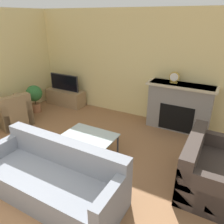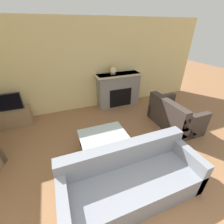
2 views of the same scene
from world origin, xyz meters
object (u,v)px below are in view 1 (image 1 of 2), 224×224
at_px(mantel_clock, 174,77).
at_px(couch_sectional, 54,179).
at_px(coffee_table, 88,138).
at_px(tv, 64,82).
at_px(couch_loveseat, 209,171).
at_px(armchair_by_window, 13,113).
at_px(potted_plant, 34,95).

bearing_deg(mantel_clock, couch_sectional, -106.33).
relative_size(coffee_table, mantel_clock, 3.84).
bearing_deg(tv, couch_loveseat, -21.33).
bearing_deg(tv, armchair_by_window, -98.07).
relative_size(coffee_table, potted_plant, 1.29).
height_order(couch_loveseat, armchair_by_window, same).
distance_m(couch_sectional, mantel_clock, 3.34).
height_order(couch_sectional, armchair_by_window, same).
relative_size(couch_loveseat, mantel_clock, 5.24).
height_order(armchair_by_window, mantel_clock, mantel_clock).
bearing_deg(potted_plant, mantel_clock, 14.64).
xyz_separation_m(couch_sectional, coffee_table, (-0.11, 1.08, 0.12)).
distance_m(tv, coffee_table, 2.90).
height_order(couch_loveseat, potted_plant, couch_loveseat).
relative_size(couch_sectional, couch_loveseat, 1.63).
distance_m(tv, mantel_clock, 3.23).
bearing_deg(mantel_clock, armchair_by_window, -152.58).
distance_m(couch_sectional, armchair_by_window, 2.83).
height_order(couch_sectional, mantel_clock, mantel_clock).
bearing_deg(mantel_clock, potted_plant, -165.36).
height_order(tv, mantel_clock, mantel_clock).
relative_size(armchair_by_window, potted_plant, 1.24).
relative_size(couch_loveseat, armchair_by_window, 1.41).
distance_m(armchair_by_window, mantel_clock, 3.97).
bearing_deg(coffee_table, couch_sectional, -84.07).
xyz_separation_m(tv, couch_loveseat, (4.28, -1.67, -0.40)).
height_order(couch_sectional, potted_plant, couch_sectional).
xyz_separation_m(tv, potted_plant, (-0.38, -0.84, -0.21)).
distance_m(couch_loveseat, armchair_by_window, 4.52).
bearing_deg(armchair_by_window, mantel_clock, 134.59).
bearing_deg(mantel_clock, tv, -178.43).
relative_size(armchair_by_window, coffee_table, 0.97).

